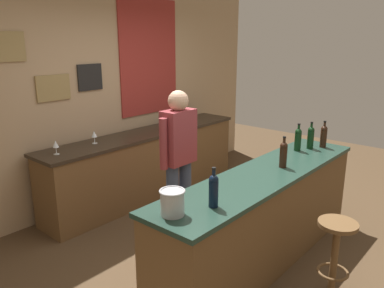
% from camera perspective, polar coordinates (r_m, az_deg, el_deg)
% --- Properties ---
extents(ground_plane, '(10.00, 10.00, 0.00)m').
position_cam_1_polar(ground_plane, '(4.22, 5.29, -14.83)').
color(ground_plane, '#4C3823').
extents(back_wall, '(6.00, 0.09, 2.80)m').
position_cam_1_polar(back_wall, '(5.14, -12.97, 7.22)').
color(back_wall, tan).
rests_on(back_wall, ground_plane).
extents(bar_counter, '(2.76, 0.60, 0.92)m').
position_cam_1_polar(bar_counter, '(3.81, 10.44, -10.66)').
color(bar_counter, brown).
rests_on(bar_counter, ground_plane).
extents(side_counter, '(3.11, 0.56, 0.90)m').
position_cam_1_polar(side_counter, '(5.31, -6.60, -2.95)').
color(side_counter, brown).
rests_on(side_counter, ground_plane).
extents(bartender, '(0.52, 0.21, 1.62)m').
position_cam_1_polar(bartender, '(4.01, -1.98, -1.76)').
color(bartender, '#384766').
rests_on(bartender, ground_plane).
extents(bar_stool, '(0.32, 0.32, 0.68)m').
position_cam_1_polar(bar_stool, '(3.50, 20.51, -14.03)').
color(bar_stool, brown).
rests_on(bar_stool, ground_plane).
extents(wine_bottle_a, '(0.07, 0.07, 0.31)m').
position_cam_1_polar(wine_bottle_a, '(2.83, 3.21, -6.74)').
color(wine_bottle_a, black).
rests_on(wine_bottle_a, bar_counter).
extents(wine_bottle_b, '(0.07, 0.07, 0.31)m').
position_cam_1_polar(wine_bottle_b, '(3.77, 13.40, -1.40)').
color(wine_bottle_b, black).
rests_on(wine_bottle_b, bar_counter).
extents(wine_bottle_c, '(0.07, 0.07, 0.31)m').
position_cam_1_polar(wine_bottle_c, '(4.37, 15.44, 0.77)').
color(wine_bottle_c, black).
rests_on(wine_bottle_c, bar_counter).
extents(wine_bottle_d, '(0.07, 0.07, 0.31)m').
position_cam_1_polar(wine_bottle_d, '(4.49, 17.18, 1.04)').
color(wine_bottle_d, black).
rests_on(wine_bottle_d, bar_counter).
extents(wine_bottle_e, '(0.07, 0.07, 0.31)m').
position_cam_1_polar(wine_bottle_e, '(4.59, 18.94, 1.19)').
color(wine_bottle_e, black).
rests_on(wine_bottle_e, bar_counter).
extents(ice_bucket, '(0.19, 0.19, 0.19)m').
position_cam_1_polar(ice_bucket, '(2.72, -2.93, -8.56)').
color(ice_bucket, '#B7BABF').
rests_on(ice_bucket, bar_counter).
extents(wine_glass_a, '(0.07, 0.07, 0.16)m').
position_cam_1_polar(wine_glass_a, '(4.40, -19.57, -0.08)').
color(wine_glass_a, silver).
rests_on(wine_glass_a, side_counter).
extents(wine_glass_b, '(0.07, 0.07, 0.16)m').
position_cam_1_polar(wine_glass_b, '(4.72, -14.30, 1.37)').
color(wine_glass_b, silver).
rests_on(wine_glass_b, side_counter).
extents(wine_glass_c, '(0.07, 0.07, 0.16)m').
position_cam_1_polar(wine_glass_c, '(5.26, -4.39, 3.24)').
color(wine_glass_c, silver).
rests_on(wine_glass_c, side_counter).
extents(coffee_mug, '(0.12, 0.08, 0.09)m').
position_cam_1_polar(coffee_mug, '(5.65, -1.95, 3.49)').
color(coffee_mug, '#338C4C').
rests_on(coffee_mug, side_counter).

